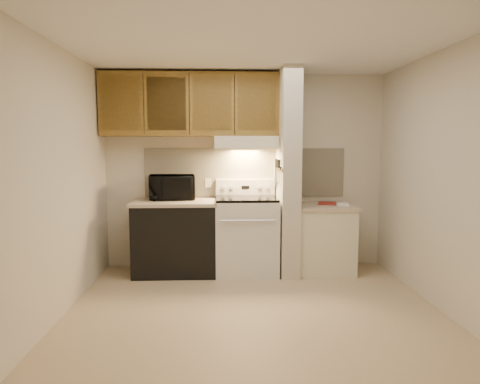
{
  "coord_description": "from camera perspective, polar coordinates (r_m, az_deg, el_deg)",
  "views": [
    {
      "loc": [
        -0.31,
        -4.08,
        1.59
      ],
      "look_at": [
        -0.1,
        0.75,
        1.06
      ],
      "focal_mm": 32.0,
      "sensor_mm": 36.0,
      "label": 1
    }
  ],
  "objects": [
    {
      "name": "range_hood",
      "position": [
        5.37,
        0.8,
        6.63
      ],
      "size": [
        0.78,
        0.44,
        0.15
      ],
      "primitive_type": "cube",
      "color": "beige",
      "rests_on": "upper_cabinets"
    },
    {
      "name": "knife_blade_e",
      "position": [
        5.39,
        4.81,
        2.19
      ],
      "size": [
        0.01,
        0.04,
        0.18
      ],
      "primitive_type": "cube",
      "color": "silver",
      "rests_on": "knife_strip"
    },
    {
      "name": "range_body",
      "position": [
        5.36,
        0.86,
        -5.91
      ],
      "size": [
        0.76,
        0.65,
        0.92
      ],
      "primitive_type": "cube",
      "color": "silver",
      "rests_on": "floor"
    },
    {
      "name": "partition_pillar",
      "position": [
        5.3,
        6.39,
        2.55
      ],
      "size": [
        0.22,
        0.7,
        2.5
      ],
      "primitive_type": "cube",
      "color": "beige",
      "rests_on": "floor"
    },
    {
      "name": "knife_handle_c",
      "position": [
        5.22,
        5.04,
        3.82
      ],
      "size": [
        0.02,
        0.02,
        0.1
      ],
      "primitive_type": "cylinder",
      "color": "black",
      "rests_on": "knife_strip"
    },
    {
      "name": "ceiling",
      "position": [
        4.19,
        1.88,
        18.81
      ],
      "size": [
        3.6,
        3.6,
        0.0
      ],
      "primitive_type": "plane",
      "rotation": [
        3.14,
        0.0,
        0.0
      ],
      "color": "white",
      "rests_on": "wall_back"
    },
    {
      "name": "wall_left",
      "position": [
        4.35,
        -22.53,
        1.31
      ],
      "size": [
        0.02,
        3.0,
        2.5
      ],
      "primitive_type": "cube",
      "color": "beige",
      "rests_on": "floor"
    },
    {
      "name": "oven_handle",
      "position": [
        4.96,
        1.1,
        -3.83
      ],
      "size": [
        0.65,
        0.02,
        0.02
      ],
      "primitive_type": "cylinder",
      "rotation": [
        0.0,
        1.57,
        0.0
      ],
      "color": "silver",
      "rests_on": "range_body"
    },
    {
      "name": "knife_strip",
      "position": [
        5.23,
        5.16,
        3.28
      ],
      "size": [
        0.02,
        0.42,
        0.04
      ],
      "primitive_type": "cube",
      "color": "black",
      "rests_on": "partition_pillar"
    },
    {
      "name": "spoon_rest",
      "position": [
        5.52,
        -9.48,
        -0.83
      ],
      "size": [
        0.2,
        0.12,
        0.01
      ],
      "primitive_type": "cube",
      "rotation": [
        0.0,
        0.0,
        -0.32
      ],
      "color": "black",
      "rests_on": "left_countertop"
    },
    {
      "name": "knife_handle_b",
      "position": [
        5.16,
        5.13,
        3.79
      ],
      "size": [
        0.02,
        0.02,
        0.1
      ],
      "primitive_type": "cylinder",
      "color": "black",
      "rests_on": "knife_strip"
    },
    {
      "name": "upper_cabinets",
      "position": [
        5.44,
        -6.65,
        11.44
      ],
      "size": [
        2.18,
        0.33,
        0.77
      ],
      "primitive_type": "cube",
      "color": "olive",
      "rests_on": "wall_back"
    },
    {
      "name": "range_knob_left_inner",
      "position": [
        5.5,
        -1.15,
        0.63
      ],
      "size": [
        0.05,
        0.02,
        0.05
      ],
      "primitive_type": "cylinder",
      "rotation": [
        1.57,
        0.0,
        0.0
      ],
      "color": "silver",
      "rests_on": "range_backguard"
    },
    {
      "name": "knife_blade_c",
      "position": [
        5.25,
        5.01,
        1.97
      ],
      "size": [
        0.01,
        0.04,
        0.2
      ],
      "primitive_type": "cube",
      "color": "silver",
      "rests_on": "knife_strip"
    },
    {
      "name": "cooktop",
      "position": [
        5.28,
        0.87,
        -0.86
      ],
      "size": [
        0.74,
        0.64,
        0.03
      ],
      "primitive_type": "cube",
      "color": "black",
      "rests_on": "range_body"
    },
    {
      "name": "right_cab_base",
      "position": [
        5.51,
        11.04,
        -6.28
      ],
      "size": [
        0.7,
        0.6,
        0.81
      ],
      "primitive_type": "cube",
      "color": "beige",
      "rests_on": "floor"
    },
    {
      "name": "knife_handle_a",
      "position": [
        5.08,
        5.26,
        3.75
      ],
      "size": [
        0.02,
        0.02,
        0.1
      ],
      "primitive_type": "cylinder",
      "color": "black",
      "rests_on": "knife_strip"
    },
    {
      "name": "cab_gap_a",
      "position": [
        5.35,
        -12.73,
        11.42
      ],
      "size": [
        0.01,
        0.01,
        0.73
      ],
      "primitive_type": "cube",
      "color": "black",
      "rests_on": "upper_cabinets"
    },
    {
      "name": "right_countertop",
      "position": [
        5.43,
        11.14,
        -1.9
      ],
      "size": [
        0.74,
        0.64,
        0.04
      ],
      "primitive_type": "cube",
      "color": "#C3B096",
      "rests_on": "right_cab_base"
    },
    {
      "name": "backsplash",
      "position": [
        5.58,
        0.67,
        2.62
      ],
      "size": [
        2.6,
        0.02,
        0.63
      ],
      "primitive_type": "cube",
      "color": "#F0E8C8",
      "rests_on": "wall_back"
    },
    {
      "name": "knife_handle_d",
      "position": [
        5.3,
        4.93,
        3.86
      ],
      "size": [
        0.02,
        0.02,
        0.1
      ],
      "primitive_type": "cylinder",
      "color": "black",
      "rests_on": "knife_strip"
    },
    {
      "name": "cab_gap_b",
      "position": [
        5.28,
        -6.78,
        11.6
      ],
      "size": [
        0.01,
        0.01,
        0.73
      ],
      "primitive_type": "cube",
      "color": "black",
      "rests_on": "upper_cabinets"
    },
    {
      "name": "range_display",
      "position": [
        5.51,
        0.72,
        0.64
      ],
      "size": [
        0.1,
        0.01,
        0.04
      ],
      "primitive_type": "cube",
      "color": "black",
      "rests_on": "range_backguard"
    },
    {
      "name": "hood_lip",
      "position": [
        5.16,
        0.93,
        6.15
      ],
      "size": [
        0.78,
        0.04,
        0.06
      ],
      "primitive_type": "cube",
      "color": "beige",
      "rests_on": "range_hood"
    },
    {
      "name": "pillar_trim",
      "position": [
        5.28,
        5.15,
        3.09
      ],
      "size": [
        0.01,
        0.7,
        0.04
      ],
      "primitive_type": "cube",
      "color": "olive",
      "rests_on": "partition_pillar"
    },
    {
      "name": "floor",
      "position": [
        4.39,
        1.76,
        -14.99
      ],
      "size": [
        3.6,
        3.6,
        0.0
      ],
      "primitive_type": "plane",
      "color": "tan",
      "rests_on": "ground"
    },
    {
      "name": "knife_blade_a",
      "position": [
        5.09,
        5.24,
        2.06
      ],
      "size": [
        0.01,
        0.03,
        0.16
      ],
      "primitive_type": "cube",
      "color": "silver",
      "rests_on": "knife_strip"
    },
    {
      "name": "white_box",
      "position": [
        5.39,
        13.67,
        -1.61
      ],
      "size": [
        0.16,
        0.14,
        0.04
      ],
      "primitive_type": "cube",
      "rotation": [
        0.0,
        0.0,
        -0.4
      ],
      "color": "white",
      "rests_on": "right_countertop"
    },
    {
      "name": "range_knob_right_outer",
      "position": [
        5.53,
        3.62,
        0.64
      ],
      "size": [
        0.05,
        0.02,
        0.05
      ],
      "primitive_type": "cylinder",
      "rotation": [
        1.57,
        0.0,
        0.0
      ],
      "color": "silver",
      "rests_on": "range_backguard"
    },
    {
      "name": "microwave",
      "position": [
        5.44,
        -9.05,
        0.64
      ],
      "size": [
        0.6,
        0.44,
        0.31
      ],
      "primitive_type": "imported",
      "rotation": [
        0.0,
        0.0,
        0.11
      ],
      "color": "black",
      "rests_on": "left_countertop"
    },
    {
      "name": "cab_door_a",
      "position": [
        5.4,
        -15.63,
        11.29
      ],
      "size": [
        0.46,
        0.01,
        0.63
      ],
      "primitive_type": "cube",
      "color": "olive",
      "rests_on": "upper_cabinets"
    },
    {
      "name": "dishwasher_front",
      "position": [
        5.4,
        -8.57,
        -6.16
      ],
      "size": [
        1.0,
        0.63,
        0.87
      ],
      "primitive_type": "cube",
      "color": "black",
      "rests_on": "floor"
    },
    {
      "name": "outlet",
      "position": [
        5.58,
        -4.26,
        1.2
      ],
      "size": [
        0.08,
        0.01,
        0.12
      ],
      "primitive_type": "cube",
      "color": "beige",
      "rests_on": "backsplash"
    },
    {
      "name": "range_knob_left_outer",
      "position": [
        5.5,
        -2.19,
        0.62
      ],
      "size": [
        0.05,
        0.02,
        0.05
      ],
      "primitive_type": "cylinder",
      "rotation": [
        1.57,
        0.0,
        0.0
      ],
      "color": "silver",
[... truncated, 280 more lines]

